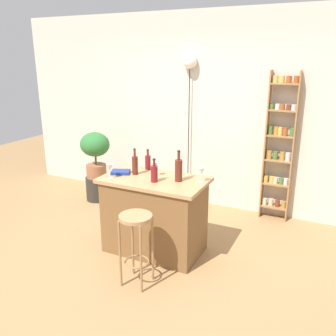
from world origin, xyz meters
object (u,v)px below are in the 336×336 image
object	(u,v)px
wine_glass_left	(155,166)
wine_glass_right	(110,168)
potted_plant	(95,150)
bottle_vinegar	(148,162)
bottle_spirits_clear	(135,165)
bottle_olive_oil	(154,173)
cookbook	(121,172)
bottle_sauce_amber	(179,170)
bar_stool	(136,234)
plant_stool	(98,188)
spice_shelf	(279,147)
wine_glass_center	(201,172)
pendant_globe_light	(190,64)

from	to	relation	value
wine_glass_left	wine_glass_right	xyz separation A→B (m)	(-0.41, -0.29, 0.00)
wine_glass_right	wine_glass_left	bearing A→B (deg)	35.43
potted_plant	wine_glass_left	bearing A→B (deg)	-30.97
bottle_vinegar	bottle_spirits_clear	xyz separation A→B (m)	(-0.04, -0.23, 0.02)
wine_glass_right	bottle_olive_oil	bearing A→B (deg)	13.18
bottle_vinegar	cookbook	bearing A→B (deg)	-126.99
bottle_vinegar	bottle_sauce_amber	bearing A→B (deg)	-24.28
wine_glass_right	cookbook	xyz separation A→B (m)	(0.01, 0.20, -0.10)
bar_stool	bottle_vinegar	bearing A→B (deg)	111.77
plant_stool	cookbook	world-z (taller)	cookbook
potted_plant	bottle_sauce_amber	size ratio (longest dim) A/B	2.07
potted_plant	bottle_vinegar	bearing A→B (deg)	-28.74
spice_shelf	wine_glass_center	world-z (taller)	spice_shelf
spice_shelf	cookbook	world-z (taller)	spice_shelf
bottle_vinegar	bottle_olive_oil	world-z (taller)	bottle_olive_oil
wine_glass_center	pendant_globe_light	world-z (taller)	pendant_globe_light
potted_plant	pendant_globe_light	world-z (taller)	pendant_globe_light
bottle_olive_oil	spice_shelf	bearing A→B (deg)	57.04
plant_stool	bottle_sauce_amber	world-z (taller)	bottle_sauce_amber
bottle_olive_oil	bottle_vinegar	bearing A→B (deg)	127.48
bar_stool	pendant_globe_light	world-z (taller)	pendant_globe_light
bottle_olive_oil	pendant_globe_light	distance (m)	1.99
bottle_vinegar	cookbook	xyz separation A→B (m)	(-0.21, -0.28, -0.08)
bar_stool	bottle_vinegar	world-z (taller)	bottle_vinegar
spice_shelf	bottle_vinegar	xyz separation A→B (m)	(-1.31, -1.24, -0.05)
bottle_olive_oil	bottle_spirits_clear	xyz separation A→B (m)	(-0.32, 0.13, 0.02)
potted_plant	wine_glass_left	world-z (taller)	potted_plant
plant_stool	cookbook	xyz separation A→B (m)	(1.12, -1.00, 0.72)
pendant_globe_light	spice_shelf	bearing A→B (deg)	-1.65
wine_glass_center	wine_glass_right	world-z (taller)	same
spice_shelf	bottle_spirits_clear	distance (m)	2.00
bar_stool	bottle_sauce_amber	world-z (taller)	bottle_sauce_amber
bottle_olive_oil	wine_glass_center	world-z (taller)	bottle_olive_oil
bottle_sauce_amber	wine_glass_right	bearing A→B (deg)	-160.96
bar_stool	cookbook	world-z (taller)	cookbook
bottle_vinegar	cookbook	world-z (taller)	bottle_vinegar
plant_stool	bottle_vinegar	bearing A→B (deg)	-28.74
bottle_spirits_clear	cookbook	distance (m)	0.20
wine_glass_left	wine_glass_right	world-z (taller)	same
bottle_sauce_amber	wine_glass_right	world-z (taller)	bottle_sauce_amber
wine_glass_center	pendant_globe_light	xyz separation A→B (m)	(-0.74, 1.43, 1.08)
plant_stool	bottle_sauce_amber	bearing A→B (deg)	-27.55
spice_shelf	wine_glass_right	size ratio (longest dim) A/B	12.29
potted_plant	pendant_globe_light	size ratio (longest dim) A/B	0.32
wine_glass_left	plant_stool	bearing A→B (deg)	149.03
bottle_vinegar	bottle_spirits_clear	distance (m)	0.23
wine_glass_right	pendant_globe_light	size ratio (longest dim) A/B	0.07
cookbook	wine_glass_center	bearing A→B (deg)	-15.80
spice_shelf	pendant_globe_light	size ratio (longest dim) A/B	0.91
bottle_vinegar	cookbook	size ratio (longest dim) A/B	1.18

